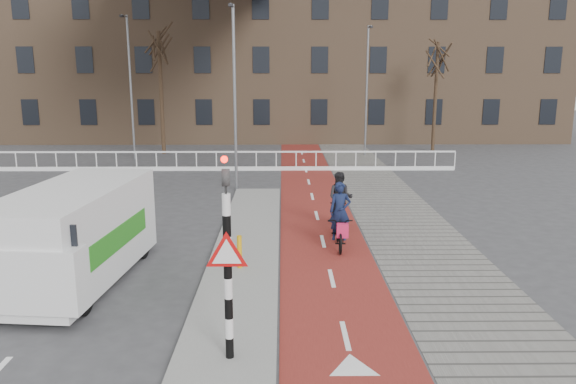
{
  "coord_description": "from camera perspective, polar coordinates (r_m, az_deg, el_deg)",
  "views": [
    {
      "loc": [
        0.31,
        -10.83,
        4.95
      ],
      "look_at": [
        0.47,
        5.0,
        1.5
      ],
      "focal_mm": 35.0,
      "sensor_mm": 36.0,
      "label": 1
    }
  ],
  "objects": [
    {
      "name": "townhouse_row",
      "position": [
        43.05,
        -5.2,
        16.05
      ],
      "size": [
        46.0,
        10.0,
        15.9
      ],
      "color": "#7F6047",
      "rests_on": "ground"
    },
    {
      "name": "cyclist_far",
      "position": [
        17.58,
        5.32,
        -1.48
      ],
      "size": [
        0.94,
        1.79,
        1.86
      ],
      "rotation": [
        0.0,
        0.0,
        -0.28
      ],
      "color": "black",
      "rests_on": "bike_lane"
    },
    {
      "name": "curb_island",
      "position": [
        15.64,
        -4.28,
        -5.95
      ],
      "size": [
        1.8,
        16.0,
        0.12
      ],
      "primitive_type": "cube",
      "color": "gray",
      "rests_on": "ground"
    },
    {
      "name": "tree_mid",
      "position": [
        34.46,
        -12.76,
        9.72
      ],
      "size": [
        0.24,
        0.24,
        7.17
      ],
      "primitive_type": "cylinder",
      "color": "black",
      "rests_on": "ground"
    },
    {
      "name": "tree_right",
      "position": [
        35.82,
        14.74,
        9.24
      ],
      "size": [
        0.21,
        0.21,
        6.59
      ],
      "primitive_type": "cylinder",
      "color": "black",
      "rests_on": "ground"
    },
    {
      "name": "streetlight_right",
      "position": [
        33.41,
        7.99,
        10.05
      ],
      "size": [
        0.12,
        0.12,
        7.42
      ],
      "primitive_type": "cylinder",
      "color": "slate",
      "rests_on": "ground"
    },
    {
      "name": "ground",
      "position": [
        11.91,
        -2.07,
        -12.27
      ],
      "size": [
        120.0,
        120.0,
        0.0
      ],
      "primitive_type": "plane",
      "color": "#38383A",
      "rests_on": "ground"
    },
    {
      "name": "streetlight_near",
      "position": [
        23.19,
        -5.42,
        9.24
      ],
      "size": [
        0.12,
        0.12,
        7.48
      ],
      "primitive_type": "cylinder",
      "color": "slate",
      "rests_on": "ground"
    },
    {
      "name": "streetlight_left",
      "position": [
        32.68,
        -15.66,
        10.05
      ],
      "size": [
        0.12,
        0.12,
        7.85
      ],
      "primitive_type": "cylinder",
      "color": "slate",
      "rests_on": "ground"
    },
    {
      "name": "sidewalk",
      "position": [
        21.77,
        9.99,
        -1.02
      ],
      "size": [
        3.0,
        60.0,
        0.01
      ],
      "primitive_type": "cube",
      "color": "slate",
      "rests_on": "ground"
    },
    {
      "name": "bollard",
      "position": [
        14.06,
        -4.95,
        -6.06
      ],
      "size": [
        0.12,
        0.12,
        0.82
      ],
      "primitive_type": "cylinder",
      "color": "#DB9F0C",
      "rests_on": "curb_island"
    },
    {
      "name": "cyclist_near",
      "position": [
        15.9,
        5.28,
        -3.47
      ],
      "size": [
        0.69,
        1.83,
        1.89
      ],
      "rotation": [
        0.0,
        0.0,
        -0.04
      ],
      "color": "black",
      "rests_on": "bike_lane"
    },
    {
      "name": "traffic_signal",
      "position": [
        9.33,
        -6.18,
        -6.26
      ],
      "size": [
        0.8,
        0.8,
        3.68
      ],
      "color": "black",
      "rests_on": "curb_island"
    },
    {
      "name": "van",
      "position": [
        14.11,
        -20.85,
        -3.93
      ],
      "size": [
        2.62,
        5.48,
        2.28
      ],
      "rotation": [
        0.0,
        0.0,
        -0.1
      ],
      "color": "silver",
      "rests_on": "ground"
    },
    {
      "name": "bike_lane",
      "position": [
        21.44,
        2.61,
        -1.06
      ],
      "size": [
        2.5,
        60.0,
        0.01
      ],
      "primitive_type": "cube",
      "color": "maroon",
      "rests_on": "ground"
    },
    {
      "name": "railing",
      "position": [
        28.71,
        -11.25,
        2.74
      ],
      "size": [
        28.0,
        0.1,
        0.99
      ],
      "color": "silver",
      "rests_on": "ground"
    }
  ]
}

